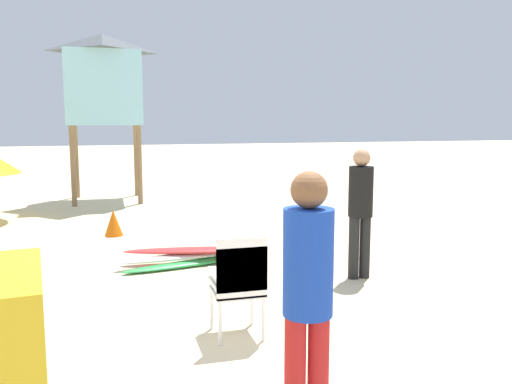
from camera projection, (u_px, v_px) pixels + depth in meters
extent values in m
plane|color=beige|center=(227.00, 378.00, 4.39)|extent=(80.00, 80.00, 0.00)
cube|color=white|center=(237.00, 291.00, 5.22)|extent=(0.48, 0.48, 0.04)
cube|color=white|center=(242.00, 278.00, 4.98)|extent=(0.48, 0.04, 0.40)
cube|color=white|center=(237.00, 282.00, 5.20)|extent=(0.48, 0.48, 0.04)
cube|color=white|center=(242.00, 268.00, 4.97)|extent=(0.48, 0.04, 0.40)
cube|color=white|center=(237.00, 273.00, 5.19)|extent=(0.48, 0.48, 0.04)
cube|color=white|center=(242.00, 259.00, 4.95)|extent=(0.48, 0.04, 0.40)
cylinder|color=white|center=(252.00, 305.00, 5.50)|extent=(0.04, 0.04, 0.42)
cylinder|color=white|center=(212.00, 309.00, 5.39)|extent=(0.04, 0.04, 0.42)
cylinder|color=white|center=(263.00, 320.00, 5.10)|extent=(0.04, 0.04, 0.42)
cylinder|color=white|center=(220.00, 324.00, 4.99)|extent=(0.04, 0.04, 0.42)
ellipsoid|color=green|center=(198.00, 262.00, 7.78)|extent=(2.24, 0.77, 0.08)
ellipsoid|color=white|center=(192.00, 255.00, 7.86)|extent=(2.24, 0.61, 0.08)
ellipsoid|color=red|center=(197.00, 250.00, 7.83)|extent=(2.13, 0.67, 0.08)
cylinder|color=black|center=(354.00, 248.00, 7.08)|extent=(0.14, 0.14, 0.83)
cylinder|color=black|center=(365.00, 247.00, 7.12)|extent=(0.14, 0.14, 0.83)
cylinder|color=black|center=(361.00, 192.00, 7.00)|extent=(0.32, 0.32, 0.66)
sphere|color=tan|center=(362.00, 158.00, 6.94)|extent=(0.23, 0.23, 0.23)
cylinder|color=red|center=(295.00, 380.00, 3.46)|extent=(0.14, 0.14, 0.87)
cylinder|color=red|center=(318.00, 377.00, 3.50)|extent=(0.14, 0.14, 0.87)
cylinder|color=#193FB2|center=(308.00, 262.00, 3.38)|extent=(0.32, 0.32, 0.69)
sphere|color=brown|center=(309.00, 190.00, 3.31)|extent=(0.23, 0.23, 0.23)
cylinder|color=olive|center=(73.00, 166.00, 12.82)|extent=(0.12, 0.12, 1.94)
cylinder|color=olive|center=(140.00, 165.00, 13.24)|extent=(0.12, 0.12, 1.94)
cylinder|color=olive|center=(76.00, 161.00, 14.31)|extent=(0.12, 0.12, 1.94)
cylinder|color=olive|center=(136.00, 160.00, 14.73)|extent=(0.12, 0.12, 1.94)
cube|color=#9CDAEB|center=(104.00, 89.00, 13.52)|extent=(1.80, 1.80, 1.80)
pyramid|color=#4C5156|center=(102.00, 43.00, 13.37)|extent=(1.98, 1.98, 0.45)
cone|color=orange|center=(114.00, 223.00, 9.69)|extent=(0.33, 0.33, 0.47)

